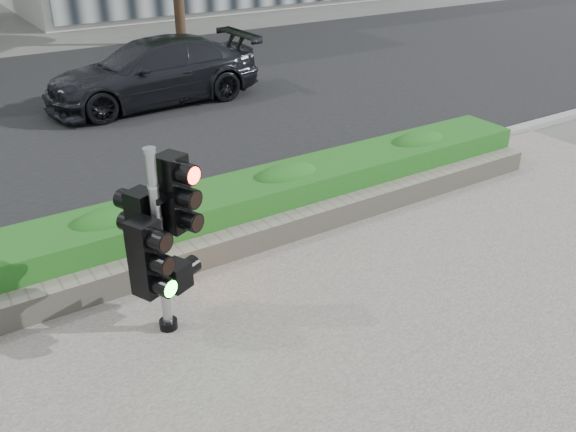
# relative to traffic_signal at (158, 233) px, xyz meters

# --- Properties ---
(ground) EXTENTS (120.00, 120.00, 0.00)m
(ground) POSITION_rel_traffic_signal_xyz_m (1.16, -0.90, -1.23)
(ground) COLOR #51514C
(ground) RESTS_ON ground
(road) EXTENTS (60.00, 13.00, 0.02)m
(road) POSITION_rel_traffic_signal_xyz_m (1.16, 9.10, -1.22)
(road) COLOR black
(road) RESTS_ON ground
(curb) EXTENTS (60.00, 0.25, 0.12)m
(curb) POSITION_rel_traffic_signal_xyz_m (1.16, 2.25, -1.17)
(curb) COLOR gray
(curb) RESTS_ON ground
(stone_wall) EXTENTS (12.00, 0.32, 0.34)m
(stone_wall) POSITION_rel_traffic_signal_xyz_m (1.16, 1.00, -1.03)
(stone_wall) COLOR gray
(stone_wall) RESTS_ON sidewalk
(hedge) EXTENTS (12.00, 1.00, 0.68)m
(hedge) POSITION_rel_traffic_signal_xyz_m (1.16, 1.65, -0.86)
(hedge) COLOR green
(hedge) RESTS_ON sidewalk
(traffic_signal) EXTENTS (0.79, 0.71, 2.18)m
(traffic_signal) POSITION_rel_traffic_signal_xyz_m (0.00, 0.00, 0.00)
(traffic_signal) COLOR black
(traffic_signal) RESTS_ON sidewalk
(car_dark) EXTENTS (5.20, 2.25, 1.49)m
(car_dark) POSITION_rel_traffic_signal_xyz_m (3.23, 8.42, -0.47)
(car_dark) COLOR black
(car_dark) RESTS_ON road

